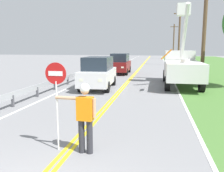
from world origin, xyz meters
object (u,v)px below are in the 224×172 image
at_px(utility_bucket_truck, 181,66).
at_px(utility_pole_far, 174,41).
at_px(utility_pole_mid, 179,37).
at_px(flagger_worker, 85,114).
at_px(stop_sign_paddle, 56,87).
at_px(utility_pole_near, 205,26).
at_px(oncoming_suv_nearest, 98,73).
at_px(oncoming_suv_second, 120,63).

distance_m(utility_bucket_truck, utility_pole_far, 41.27).
height_order(utility_pole_mid, utility_pole_far, utility_pole_mid).
bearing_deg(flagger_worker, stop_sign_paddle, 176.25).
bearing_deg(utility_pole_near, oncoming_suv_nearest, -152.41).
bearing_deg(utility_bucket_truck, stop_sign_paddle, -109.33).
height_order(utility_pole_near, utility_pole_mid, utility_pole_mid).
height_order(flagger_worker, utility_bucket_truck, utility_bucket_truck).
distance_m(flagger_worker, utility_bucket_truck, 12.58).
bearing_deg(utility_bucket_truck, utility_pole_near, 38.27).
xyz_separation_m(stop_sign_paddle, utility_pole_near, (5.89, 13.36, 2.54)).
bearing_deg(utility_pole_near, oncoming_suv_second, 142.58).
bearing_deg(oncoming_suv_nearest, stop_sign_paddle, -82.29).
relative_size(flagger_worker, utility_pole_near, 0.22).
height_order(utility_bucket_truck, oncoming_suv_nearest, utility_bucket_truck).
xyz_separation_m(stop_sign_paddle, utility_bucket_truck, (4.22, 12.04, -0.29)).
bearing_deg(flagger_worker, utility_pole_near, 69.07).
bearing_deg(utility_pole_far, utility_pole_near, -90.44).
height_order(utility_bucket_truck, utility_pole_near, utility_pole_near).
xyz_separation_m(utility_pole_near, utility_pole_mid, (-0.25, 18.48, 0.07)).
relative_size(utility_bucket_truck, oncoming_suv_second, 1.47).
bearing_deg(utility_pole_mid, oncoming_suv_second, -118.04).
bearing_deg(utility_pole_mid, oncoming_suv_nearest, -107.34).
relative_size(stop_sign_paddle, utility_bucket_truck, 0.34).
bearing_deg(oncoming_suv_second, flagger_worker, -83.83).
xyz_separation_m(utility_bucket_truck, oncoming_suv_nearest, (-5.52, -2.44, -0.36)).
xyz_separation_m(utility_bucket_truck, utility_pole_far, (1.98, 41.13, 2.82)).
distance_m(utility_bucket_truck, oncoming_suv_second, 8.75).
xyz_separation_m(oncoming_suv_nearest, oncoming_suv_second, (0.02, 9.24, 0.00)).
distance_m(utility_pole_near, utility_pole_mid, 18.48).
relative_size(flagger_worker, utility_bucket_truck, 0.27).
distance_m(stop_sign_paddle, oncoming_suv_nearest, 9.71).
bearing_deg(stop_sign_paddle, utility_pole_mid, 79.94).
xyz_separation_m(stop_sign_paddle, oncoming_suv_nearest, (-1.30, 9.60, -0.65)).
bearing_deg(flagger_worker, utility_pole_far, 84.17).
bearing_deg(flagger_worker, utility_bucket_truck, 74.05).
distance_m(stop_sign_paddle, utility_pole_far, 53.58).
distance_m(flagger_worker, stop_sign_paddle, 1.02).
height_order(stop_sign_paddle, utility_pole_mid, utility_pole_mid).
xyz_separation_m(utility_pole_mid, utility_pole_far, (0.55, 21.33, -0.07)).
bearing_deg(utility_pole_mid, utility_pole_near, -89.23).
height_order(oncoming_suv_second, utility_pole_mid, utility_pole_mid).
distance_m(utility_bucket_truck, utility_pole_mid, 20.06).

